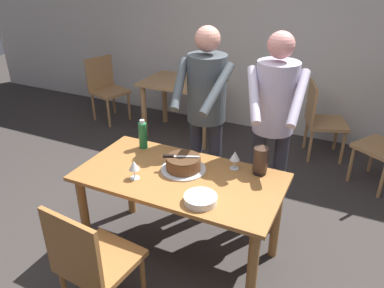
{
  "coord_description": "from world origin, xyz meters",
  "views": [
    {
      "loc": [
        1.1,
        -2.11,
        2.21
      ],
      "look_at": [
        -0.01,
        0.23,
        0.9
      ],
      "focal_mm": 35.51,
      "sensor_mm": 36.0,
      "label": 1
    }
  ],
  "objects": [
    {
      "name": "plate_stack",
      "position": [
        0.28,
        -0.24,
        0.78
      ],
      "size": [
        0.22,
        0.22,
        0.05
      ],
      "color": "white",
      "rests_on": "main_dining_table"
    },
    {
      "name": "water_bottle",
      "position": [
        -0.48,
        0.27,
        0.86
      ],
      "size": [
        0.07,
        0.07,
        0.25
      ],
      "color": "#1E6B38",
      "rests_on": "main_dining_table"
    },
    {
      "name": "main_dining_table",
      "position": [
        0.0,
        0.0,
        0.63
      ],
      "size": [
        1.51,
        0.78,
        0.75
      ],
      "color": "#9E6633",
      "rests_on": "ground_plane"
    },
    {
      "name": "ground_plane",
      "position": [
        0.0,
        0.0,
        0.0
      ],
      "size": [
        14.0,
        14.0,
        0.0
      ],
      "primitive_type": "plane",
      "color": "#383330"
    },
    {
      "name": "background_table",
      "position": [
        -1.02,
        2.06,
        0.58
      ],
      "size": [
        1.0,
        0.7,
        0.74
      ],
      "color": "tan",
      "rests_on": "ground_plane"
    },
    {
      "name": "cake_knife",
      "position": [
        -0.08,
        0.05,
        0.87
      ],
      "size": [
        0.26,
        0.13,
        0.02
      ],
      "color": "silver",
      "rests_on": "cake_on_platter"
    },
    {
      "name": "wine_glass_far",
      "position": [
        0.33,
        0.27,
        0.85
      ],
      "size": [
        0.08,
        0.08,
        0.14
      ],
      "color": "silver",
      "rests_on": "main_dining_table"
    },
    {
      "name": "wine_glass_near",
      "position": [
        -0.27,
        -0.17,
        0.85
      ],
      "size": [
        0.08,
        0.08,
        0.14
      ],
      "color": "silver",
      "rests_on": "main_dining_table"
    },
    {
      "name": "background_chair_1",
      "position": [
        -2.25,
        2.08,
        0.49
      ],
      "size": [
        0.55,
        0.55,
        0.9
      ],
      "color": "tan",
      "rests_on": "ground_plane"
    },
    {
      "name": "cake_on_platter",
      "position": [
        -0.01,
        0.08,
        0.8
      ],
      "size": [
        0.34,
        0.34,
        0.11
      ],
      "color": "silver",
      "rests_on": "main_dining_table"
    },
    {
      "name": "back_wall",
      "position": [
        0.0,
        2.76,
        1.35
      ],
      "size": [
        10.0,
        0.12,
        2.7
      ],
      "primitive_type": "cube",
      "color": "silver",
      "rests_on": "ground_plane"
    },
    {
      "name": "person_cutting_cake",
      "position": [
        -0.06,
        0.6,
        1.08
      ],
      "size": [
        0.47,
        0.56,
        1.72
      ],
      "color": "#2D2D38",
      "rests_on": "ground_plane"
    },
    {
      "name": "chair_near_side",
      "position": [
        -0.23,
        -0.76,
        0.49
      ],
      "size": [
        0.48,
        0.48,
        0.9
      ],
      "color": "#9E6633",
      "rests_on": "ground_plane"
    },
    {
      "name": "person_standing_beside",
      "position": [
        0.5,
        0.63,
        1.08
      ],
      "size": [
        0.46,
        0.57,
        1.72
      ],
      "color": "#2D2D38",
      "rests_on": "ground_plane"
    },
    {
      "name": "hurricane_lamp",
      "position": [
        0.52,
        0.28,
        0.86
      ],
      "size": [
        0.11,
        0.11,
        0.21
      ],
      "color": "black",
      "rests_on": "main_dining_table"
    },
    {
      "name": "background_chair_0",
      "position": [
        0.7,
        2.22,
        0.49
      ],
      "size": [
        0.56,
        0.56,
        0.9
      ],
      "color": "tan",
      "rests_on": "ground_plane"
    }
  ]
}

